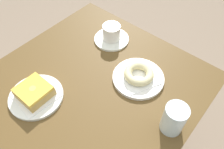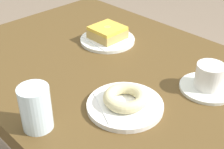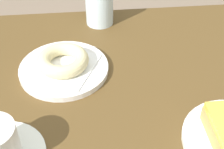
{
  "view_description": "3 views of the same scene",
  "coord_description": "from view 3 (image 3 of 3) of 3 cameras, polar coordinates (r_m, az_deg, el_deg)",
  "views": [
    {
      "loc": [
        0.24,
        0.38,
        1.41
      ],
      "look_at": [
        -0.16,
        0.04,
        0.77
      ],
      "focal_mm": 35.69,
      "sensor_mm": 36.0,
      "label": 1
    },
    {
      "loc": [
        -0.65,
        0.58,
        1.25
      ],
      "look_at": [
        -0.15,
        0.08,
        0.8
      ],
      "focal_mm": 50.7,
      "sensor_mm": 36.0,
      "label": 2
    },
    {
      "loc": [
        -0.17,
        -0.43,
        1.2
      ],
      "look_at": [
        -0.13,
        0.05,
        0.79
      ],
      "focal_mm": 51.66,
      "sensor_mm": 36.0,
      "label": 3
    }
  ],
  "objects": [
    {
      "name": "table",
      "position": [
        0.72,
        10.53,
        -10.28
      ],
      "size": [
        0.94,
        0.75,
        0.75
      ],
      "color": "brown",
      "rests_on": "ground_plane"
    },
    {
      "name": "plate_sugar_ring",
      "position": [
        0.71,
        -8.5,
        1.0
      ],
      "size": [
        0.19,
        0.19,
        0.01
      ],
      "primitive_type": "cylinder",
      "color": "white",
      "rests_on": "table"
    },
    {
      "name": "napkin_sugar_ring",
      "position": [
        0.7,
        -8.56,
        1.5
      ],
      "size": [
        0.17,
        0.17,
        0.0
      ],
      "primitive_type": "cube",
      "rotation": [
        0.0,
        0.0,
        -0.45
      ],
      "color": "white",
      "rests_on": "plate_sugar_ring"
    },
    {
      "name": "donut_sugar_ring",
      "position": [
        0.69,
        -8.69,
        2.52
      ],
      "size": [
        0.11,
        0.11,
        0.03
      ],
      "primitive_type": "torus",
      "color": "beige",
      "rests_on": "napkin_sugar_ring"
    },
    {
      "name": "water_glass",
      "position": [
        0.84,
        -2.25,
        12.38
      ],
      "size": [
        0.07,
        0.07,
        0.11
      ],
      "primitive_type": "cylinder",
      "color": "silver",
      "rests_on": "table"
    }
  ]
}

